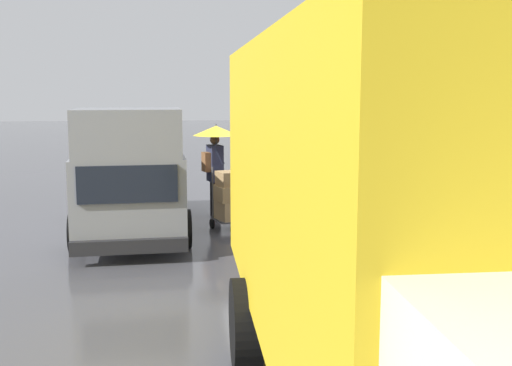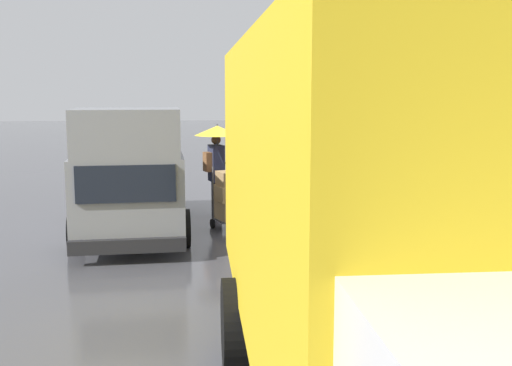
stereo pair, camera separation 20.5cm
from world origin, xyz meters
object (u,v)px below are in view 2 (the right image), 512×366
hand_dolly_boxes (228,197)px  pedestrian_black_side (216,149)px  box_truck_background (401,218)px  cargo_van_parked_right (132,176)px  pedestrian_white_side (261,149)px  pedestrian_pink_side (334,156)px  shopping_cart_vendor (264,201)px

hand_dolly_boxes → pedestrian_black_side: size_ratio=0.61×
box_truck_background → cargo_van_parked_right: bearing=-70.3°
pedestrian_white_side → cargo_van_parked_right: bearing=23.8°
cargo_van_parked_right → hand_dolly_boxes: cargo_van_parked_right is taller
box_truck_background → pedestrian_white_side: (0.14, -9.35, -0.35)m
hand_dolly_boxes → pedestrian_pink_side: (-2.18, 0.21, 0.88)m
cargo_van_parked_right → shopping_cart_vendor: (-2.75, -0.29, -0.61)m
pedestrian_white_side → shopping_cart_vendor: bearing=88.3°
pedestrian_black_side → pedestrian_white_side: size_ratio=1.00×
pedestrian_black_side → shopping_cart_vendor: bearing=128.3°
hand_dolly_boxes → pedestrian_black_side: bearing=-82.7°
shopping_cart_vendor → pedestrian_white_side: size_ratio=0.47×
cargo_van_parked_right → box_truck_background: size_ratio=0.66×
box_truck_background → pedestrian_pink_side: (-1.23, -8.00, -0.37)m
cargo_van_parked_right → box_truck_background: box_truck_background is taller
pedestrian_pink_side → shopping_cart_vendor: bearing=-16.6°
shopping_cart_vendor → pedestrian_pink_side: 1.77m
pedestrian_pink_side → pedestrian_black_side: same height
hand_dolly_boxes → pedestrian_white_side: pedestrian_white_side is taller
box_truck_background → pedestrian_pink_side: box_truck_background is taller
shopping_cart_vendor → hand_dolly_boxes: (0.79, 0.21, 0.13)m
box_truck_background → shopping_cart_vendor: size_ratio=8.11×
box_truck_background → pedestrian_white_side: bearing=-89.2°
shopping_cart_vendor → pedestrian_white_side: pedestrian_white_side is taller
shopping_cart_vendor → pedestrian_pink_side: bearing=163.4°
hand_dolly_boxes → pedestrian_white_side: (-0.82, -1.14, 0.89)m
cargo_van_parked_right → pedestrian_white_side: cargo_van_parked_right is taller
pedestrian_black_side → pedestrian_white_side: (-1.00, 0.30, 0.01)m
shopping_cart_vendor → pedestrian_black_side: bearing=-51.7°
pedestrian_pink_side → pedestrian_white_side: 1.92m
hand_dolly_boxes → pedestrian_pink_side: size_ratio=0.61×
pedestrian_pink_side → pedestrian_white_side: bearing=-44.7°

